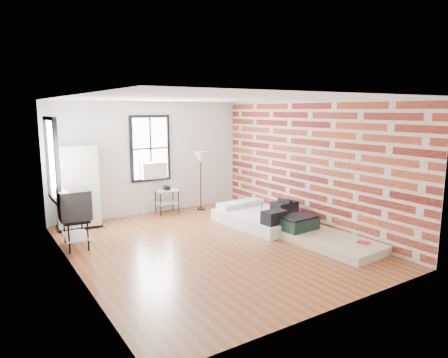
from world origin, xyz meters
TOP-DOWN VIEW (x-y plane):
  - ground at (0.00, 0.00)m, footprint 6.00×6.00m
  - room_shell at (0.23, 0.36)m, footprint 5.02×6.02m
  - mattress_main at (1.75, 0.63)m, footprint 1.66×2.13m
  - mattress_bare at (1.91, -1.03)m, footprint 1.20×2.10m
  - wardrobe at (-1.87, 2.65)m, footprint 0.96×0.59m
  - side_table at (0.31, 2.72)m, footprint 0.57×0.47m
  - floor_lamp at (1.22, 2.61)m, footprint 0.33×0.33m
  - tv_stand at (-2.21, 1.35)m, footprint 0.60×0.83m

SIDE VIEW (x-z plane):
  - ground at x=0.00m, z-range 0.00..0.00m
  - mattress_bare at x=1.91m, z-range -0.09..0.35m
  - mattress_main at x=1.75m, z-range -0.15..0.50m
  - side_table at x=0.31m, z-range 0.13..0.85m
  - tv_stand at x=-2.21m, z-range 0.25..1.37m
  - wardrobe at x=-1.87m, z-range 0.00..1.83m
  - floor_lamp at x=1.22m, z-range 0.54..2.07m
  - room_shell at x=0.23m, z-range 0.33..3.14m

